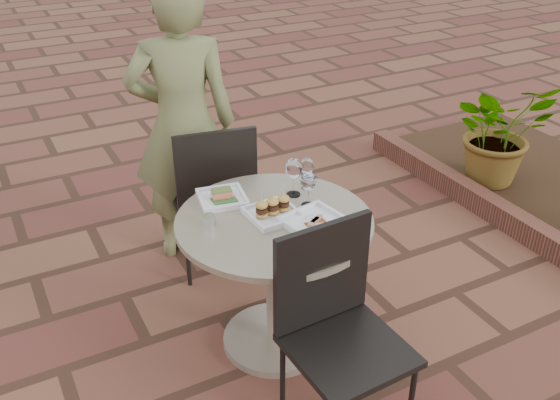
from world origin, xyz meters
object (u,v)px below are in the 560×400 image
plate_salmon (222,197)px  plate_tuna (315,222)px  chair_near (336,317)px  chair_far (214,188)px  diner (183,125)px  cafe_table (274,263)px  plate_sliders (273,210)px

plate_salmon → plate_tuna: (0.28, -0.40, -0.00)m
plate_salmon → plate_tuna: bearing=-55.2°
chair_near → chair_far: bearing=88.1°
chair_far → plate_tuna: (0.15, -0.84, 0.20)m
chair_far → diner: 0.40m
chair_far → plate_salmon: size_ratio=3.70×
diner → chair_far: bearing=120.3°
plate_tuna → cafe_table: bearing=135.8°
chair_near → plate_sliders: chair_near is taller
cafe_table → plate_salmon: 0.40m
chair_far → plate_sliders: bearing=100.7°
diner → cafe_table: bearing=112.5°
chair_near → cafe_table: bearing=87.9°
chair_far → plate_sliders: (0.02, -0.69, 0.21)m
diner → chair_near: bearing=111.3°
chair_far → plate_sliders: size_ratio=4.03×
cafe_table → diner: diner is taller
diner → plate_salmon: 0.73m
chair_far → chair_near: same height
plate_salmon → chair_near: bearing=-79.7°
plate_sliders → plate_tuna: (0.13, -0.16, -0.02)m
diner → plate_tuna: (0.20, -1.12, -0.09)m
cafe_table → plate_sliders: size_ratio=3.90×
cafe_table → plate_salmon: plate_salmon is taller
chair_far → chair_near: (0.01, -1.24, 0.00)m
chair_near → plate_sliders: size_ratio=4.03×
chair_far → plate_salmon: bearing=83.2°
chair_far → plate_salmon: chair_far is taller
cafe_table → plate_tuna: bearing=-44.2°
plate_salmon → plate_sliders: size_ratio=1.09×
diner → plate_tuna: 1.14m
cafe_table → plate_sliders: 0.28m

